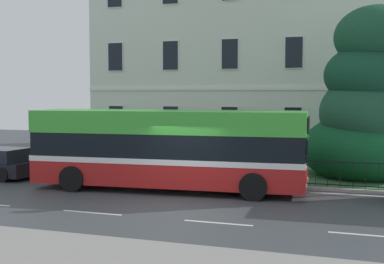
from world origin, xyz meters
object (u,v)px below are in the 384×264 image
Objects in this scene: georgian_townhouse at (249,34)px; evergreen_tree at (367,109)px; single_decker_bus at (168,148)px; litter_bin at (92,159)px.

georgian_townhouse is 2.31× the size of evergreen_tree.
georgian_townhouse reaches higher than single_decker_bus.
litter_bin is at bearing -111.25° from georgian_townhouse.
evergreen_tree is 12.14m from litter_bin.
georgian_townhouse reaches higher than evergreen_tree.
georgian_townhouse is 15.39m from single_decker_bus.
evergreen_tree is at bearing 30.67° from single_decker_bus.
georgian_townhouse is 14.76× the size of litter_bin.
evergreen_tree is (7.06, -9.34, -4.41)m from georgian_townhouse.
single_decker_bus is (-0.02, -14.26, -5.79)m from georgian_townhouse.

